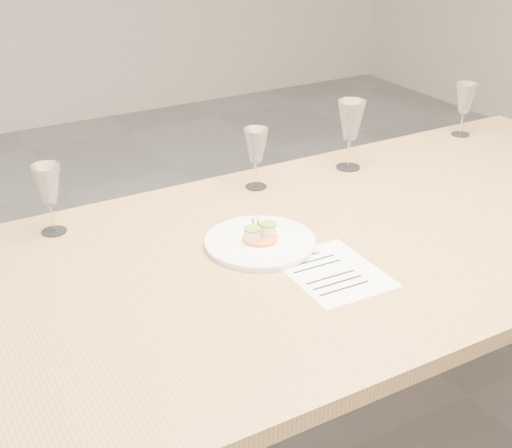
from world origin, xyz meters
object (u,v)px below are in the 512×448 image
dinner_plate (260,241)px  recipe_sheet (333,272)px  dining_table (307,269)px  wine_glass_3 (351,122)px  wine_glass_2 (256,147)px  wine_glass_1 (48,186)px  wine_glass_4 (465,99)px

dinner_plate → recipe_sheet: (0.08, -0.20, -0.01)m
dining_table → wine_glass_3: (0.39, 0.36, 0.22)m
dinner_plate → wine_glass_3: (0.49, 0.30, 0.14)m
dining_table → wine_glass_2: bearing=79.7°
dinner_plate → wine_glass_1: wine_glass_1 is taller
dining_table → wine_glass_3: size_ratio=11.27×
wine_glass_2 → wine_glass_3: wine_glass_3 is taller
dining_table → wine_glass_3: 0.57m
wine_glass_1 → wine_glass_2: bearing=-1.0°
wine_glass_1 → wine_glass_2: size_ratio=1.03×
recipe_sheet → wine_glass_2: wine_glass_2 is taller
wine_glass_3 → wine_glass_4: (0.52, 0.05, -0.02)m
dining_table → wine_glass_4: wine_glass_4 is taller
wine_glass_1 → wine_glass_3: bearing=-1.4°
wine_glass_1 → wine_glass_3: wine_glass_3 is taller
wine_glass_1 → dinner_plate: bearing=-37.9°
dining_table → wine_glass_4: (0.91, 0.41, 0.20)m
wine_glass_1 → wine_glass_4: size_ratio=1.00×
dining_table → wine_glass_3: wine_glass_3 is taller
dinner_plate → wine_glass_1: (-0.42, 0.32, 0.12)m
dinner_plate → wine_glass_1: bearing=142.1°
dinner_plate → wine_glass_3: wine_glass_3 is taller
wine_glass_2 → wine_glass_3: size_ratio=0.83×
wine_glass_4 → wine_glass_3: bearing=-174.4°
dinner_plate → recipe_sheet: 0.21m
dining_table → wine_glass_1: (-0.52, 0.38, 0.19)m
recipe_sheet → wine_glass_1: wine_glass_1 is taller
recipe_sheet → wine_glass_3: 0.66m
wine_glass_2 → wine_glass_3: (0.32, -0.01, 0.03)m
wine_glass_1 → recipe_sheet: bearing=-46.5°
wine_glass_2 → wine_glass_4: (0.84, 0.04, 0.00)m
wine_glass_2 → wine_glass_4: 0.84m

